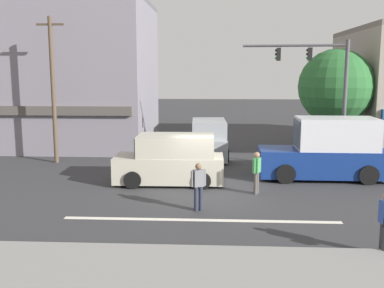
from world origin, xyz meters
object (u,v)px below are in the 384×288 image
at_px(box_truck_crossing_rightbound, 327,151).
at_px(traffic_light_mast, 324,84).
at_px(van_waiting_far, 171,160).
at_px(pedestrian_far_side, 257,170).
at_px(street_tree, 336,87).
at_px(van_approaching_near, 209,140).
at_px(utility_pole_near_left, 53,88).
at_px(pedestrian_mid_crossing, 198,184).

bearing_deg(box_truck_crossing_rightbound, traffic_light_mast, 86.38).
distance_m(traffic_light_mast, box_truck_crossing_rightbound, 3.36).
xyz_separation_m(box_truck_crossing_rightbound, van_waiting_far, (-6.84, -1.24, -0.25)).
bearing_deg(pedestrian_far_side, van_waiting_far, 157.20).
height_order(traffic_light_mast, box_truck_crossing_rightbound, traffic_light_mast).
bearing_deg(street_tree, van_waiting_far, -143.78).
xyz_separation_m(traffic_light_mast, van_approaching_near, (-5.45, 3.03, -3.17)).
distance_m(utility_pole_near_left, pedestrian_mid_crossing, 11.47).
relative_size(box_truck_crossing_rightbound, pedestrian_mid_crossing, 3.37).
bearing_deg(traffic_light_mast, pedestrian_mid_crossing, -130.48).
bearing_deg(van_approaching_near, van_waiting_far, -104.16).
bearing_deg(pedestrian_far_side, box_truck_crossing_rightbound, 38.83).
bearing_deg(utility_pole_near_left, box_truck_crossing_rightbound, -12.30).
height_order(traffic_light_mast, van_waiting_far, traffic_light_mast).
xyz_separation_m(van_approaching_near, pedestrian_mid_crossing, (-0.19, -9.65, -0.06)).
height_order(box_truck_crossing_rightbound, van_waiting_far, box_truck_crossing_rightbound).
height_order(utility_pole_near_left, box_truck_crossing_rightbound, utility_pole_near_left).
distance_m(traffic_light_mast, van_approaching_near, 7.00).
height_order(van_waiting_far, pedestrian_far_side, van_waiting_far).
relative_size(van_approaching_near, pedestrian_far_side, 2.80).
relative_size(utility_pole_near_left, pedestrian_far_side, 4.48).
distance_m(street_tree, van_approaching_near, 7.46).
bearing_deg(box_truck_crossing_rightbound, pedestrian_mid_crossing, -138.15).
distance_m(van_approaching_near, pedestrian_mid_crossing, 9.65).
bearing_deg(traffic_light_mast, pedestrian_far_side, -128.49).
relative_size(street_tree, box_truck_crossing_rightbound, 1.06).
height_order(street_tree, box_truck_crossing_rightbound, street_tree).
bearing_deg(traffic_light_mast, van_approaching_near, 150.90).
bearing_deg(van_waiting_far, traffic_light_mast, 22.57).
bearing_deg(van_approaching_near, pedestrian_far_side, -74.92).
bearing_deg(pedestrian_far_side, street_tree, 57.31).
xyz_separation_m(box_truck_crossing_rightbound, pedestrian_far_side, (-3.36, -2.70, -0.30)).
xyz_separation_m(street_tree, box_truck_crossing_rightbound, (-1.51, -4.88, -2.67)).
bearing_deg(traffic_light_mast, box_truck_crossing_rightbound, -93.62).
xyz_separation_m(street_tree, traffic_light_mast, (-1.41, -3.23, 0.25)).
xyz_separation_m(box_truck_crossing_rightbound, van_approaching_near, (-5.35, 4.69, -0.25)).
bearing_deg(street_tree, box_truck_crossing_rightbound, -107.19).
distance_m(street_tree, pedestrian_mid_crossing, 12.47).
height_order(street_tree, pedestrian_far_side, street_tree).
distance_m(traffic_light_mast, pedestrian_far_side, 6.43).
bearing_deg(utility_pole_near_left, van_approaching_near, 12.52).
distance_m(street_tree, pedestrian_far_side, 9.49).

